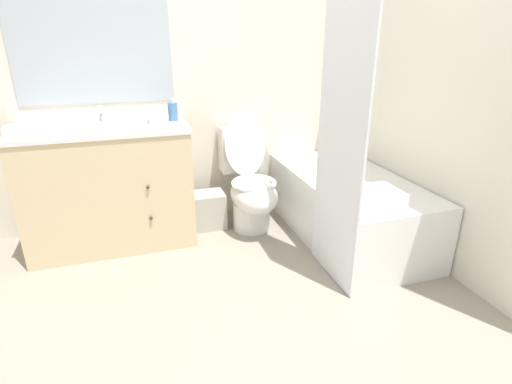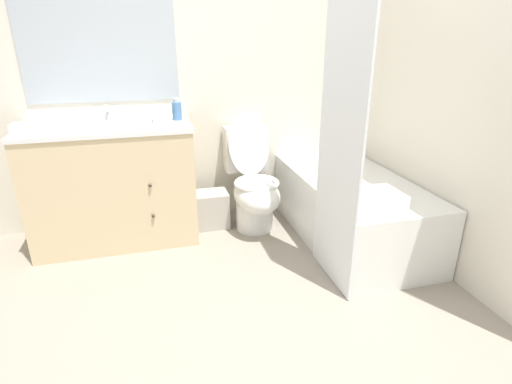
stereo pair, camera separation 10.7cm
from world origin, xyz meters
name	(u,v)px [view 1 (the left image)]	position (x,y,z in m)	size (l,w,h in m)	color
ground_plane	(272,344)	(0.00, 0.00, 0.00)	(14.00, 14.00, 0.00)	gray
wall_back	(198,64)	(-0.01, 1.70, 1.25)	(8.00, 0.06, 2.50)	silver
wall_right	(420,69)	(1.35, 0.84, 1.25)	(0.05, 2.68, 2.50)	silver
vanity_cabinet	(110,185)	(-0.75, 1.40, 0.45)	(1.15, 0.60, 0.88)	beige
sink_faucet	(102,116)	(-0.75, 1.61, 0.91)	(0.14, 0.12, 0.12)	silver
toilet	(250,185)	(0.29, 1.32, 0.36)	(0.35, 0.70, 0.89)	white
bathtub	(347,206)	(0.95, 0.95, 0.24)	(0.72, 1.46, 0.48)	white
shower_curtain	(342,129)	(0.58, 0.48, 0.96)	(0.01, 0.53, 1.92)	white
wastebasket	(208,210)	(-0.03, 1.42, 0.15)	(0.26, 0.22, 0.29)	#B7B2A8
tissue_box	(157,115)	(-0.37, 1.44, 0.93)	(0.12, 0.14, 0.12)	silver
soap_dispenser	(173,111)	(-0.25, 1.44, 0.95)	(0.07, 0.07, 0.16)	#4C7AB2
hand_towel_folded	(31,131)	(-1.15, 1.22, 0.92)	(0.28, 0.14, 0.07)	white
bath_towel_folded	(371,198)	(0.80, 0.44, 0.53)	(0.35, 0.26, 0.09)	white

